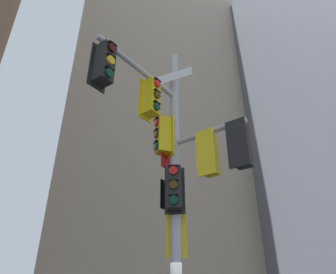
# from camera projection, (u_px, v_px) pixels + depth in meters

# --- Properties ---
(building_mid_block) EXTENTS (17.84, 17.84, 41.53)m
(building_mid_block) POSITION_uv_depth(u_px,v_px,m) (151.00, 128.00, 38.25)
(building_mid_block) COLOR tan
(building_mid_block) RESTS_ON ground
(signal_pole_assembly) EXTENTS (3.70, 2.51, 8.42)m
(signal_pole_assembly) POSITION_uv_depth(u_px,v_px,m) (174.00, 160.00, 7.44)
(signal_pole_assembly) COLOR #B2B2B5
(signal_pole_assembly) RESTS_ON ground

